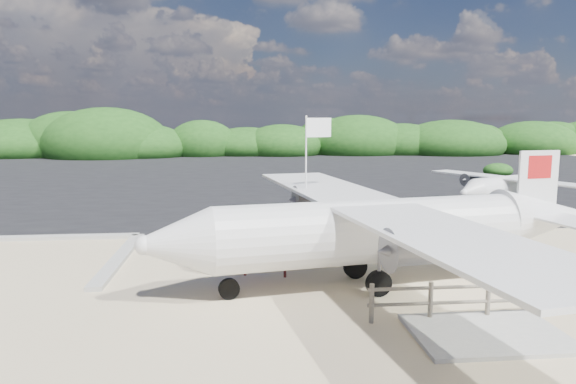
% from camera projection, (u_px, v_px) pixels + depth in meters
% --- Properties ---
extents(ground, '(160.00, 160.00, 0.00)m').
position_uv_depth(ground, '(246.00, 268.00, 17.34)').
color(ground, beige).
extents(asphalt_apron, '(90.00, 50.00, 0.04)m').
position_uv_depth(asphalt_apron, '(241.00, 174.00, 46.90)').
color(asphalt_apron, '#B2B2B2').
rests_on(asphalt_apron, ground).
extents(walkway_pad, '(3.50, 2.50, 0.10)m').
position_uv_depth(walkway_pad, '(487.00, 335.00, 11.96)').
color(walkway_pad, '#B2B2B2').
rests_on(walkway_pad, ground).
extents(vegetation_band, '(124.00, 8.00, 4.40)m').
position_uv_depth(vegetation_band, '(240.00, 155.00, 71.53)').
color(vegetation_band, '#B2B2B2').
rests_on(vegetation_band, ground).
extents(fence, '(6.40, 2.00, 1.10)m').
position_uv_depth(fence, '(487.00, 318.00, 13.00)').
color(fence, '#B2B2B2').
rests_on(fence, ground).
extents(baggage_cart, '(3.24, 2.54, 1.42)m').
position_uv_depth(baggage_cart, '(239.00, 265.00, 17.77)').
color(baggage_cart, '#0D3ACA').
rests_on(baggage_cart, ground).
extents(flagpole, '(1.11, 0.77, 5.13)m').
position_uv_depth(flagpole, '(306.00, 257.00, 18.67)').
color(flagpole, white).
rests_on(flagpole, ground).
extents(signboard, '(1.47, 0.51, 1.22)m').
position_uv_depth(signboard, '(265.00, 276.00, 16.46)').
color(signboard, '#571D19').
rests_on(signboard, ground).
extents(crew_a, '(0.63, 0.47, 1.58)m').
position_uv_depth(crew_a, '(257.00, 234.00, 18.96)').
color(crew_a, '#14204B').
rests_on(crew_a, ground).
extents(crew_b, '(1.09, 0.99, 1.82)m').
position_uv_depth(crew_b, '(303.00, 218.00, 21.27)').
color(crew_b, '#14204B').
rests_on(crew_b, ground).
extents(aircraft_large, '(19.53, 19.53, 5.08)m').
position_uv_depth(aircraft_large, '(446.00, 186.00, 38.65)').
color(aircraft_large, '#B2B2B2').
rests_on(aircraft_large, ground).
extents(aircraft_small, '(10.23, 10.23, 2.75)m').
position_uv_depth(aircraft_small, '(104.00, 170.00, 50.70)').
color(aircraft_small, '#B2B2B2').
rests_on(aircraft_small, ground).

